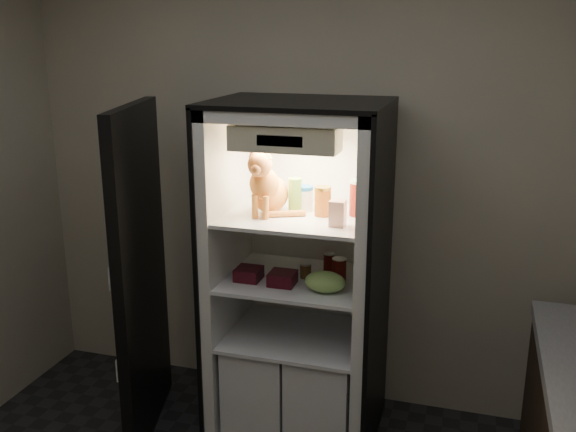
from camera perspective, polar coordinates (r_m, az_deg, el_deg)
name	(u,v)px	position (r m, az deg, el deg)	size (l,w,h in m)	color
room_shell	(182,223)	(2.05, -9.37, -0.58)	(3.60, 3.60, 3.60)	white
refrigerator	(300,299)	(3.55, 1.05, -7.36)	(0.90, 0.72, 1.88)	white
fridge_door	(141,278)	(3.59, -12.95, -5.39)	(0.28, 0.86, 1.85)	black
tabby_cat	(267,188)	(3.31, -1.85, 2.53)	(0.30, 0.35, 0.37)	#CA5919
parmesan_shaker	(295,195)	(3.35, 0.62, 1.85)	(0.07, 0.07, 0.18)	#227D29
mayo_tub	(304,198)	(3.39, 1.44, 1.59)	(0.09, 0.09, 0.13)	white
salsa_jar	(323,201)	(3.29, 3.10, 1.33)	(0.09, 0.09, 0.15)	maroon
pepper_jar	(360,198)	(3.31, 6.41, 1.62)	(0.11, 0.11, 0.19)	#9F2B15
cream_carton	(338,213)	(3.12, 4.44, 0.25)	(0.08, 0.08, 0.13)	white
soda_can_a	(329,263)	(3.49, 3.67, -4.21)	(0.06, 0.06, 0.11)	black
soda_can_b	(339,271)	(3.35, 4.56, -4.88)	(0.07, 0.07, 0.14)	black
soda_can_c	(339,272)	(3.35, 4.54, -4.99)	(0.07, 0.07, 0.12)	black
condiment_jar	(306,270)	(3.42, 1.57, -4.85)	(0.06, 0.06, 0.08)	#513517
grape_bag	(325,282)	(3.24, 3.32, -5.86)	(0.21, 0.15, 0.10)	#75AD50
berry_box_left	(249,274)	(3.40, -3.52, -5.15)	(0.13, 0.13, 0.07)	#500D17
berry_box_right	(282,278)	(3.34, -0.50, -5.56)	(0.13, 0.13, 0.07)	#500D17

